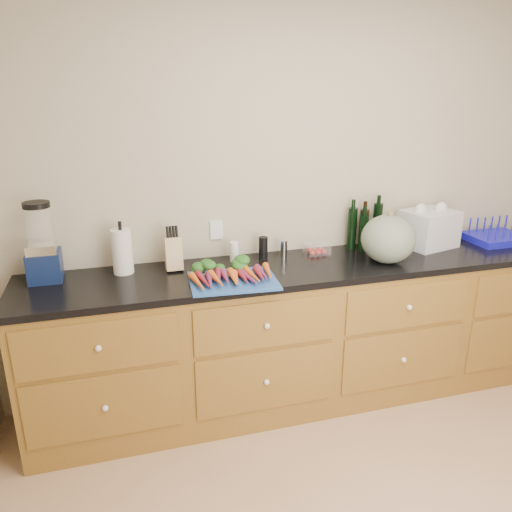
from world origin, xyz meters
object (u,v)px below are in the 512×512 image
object	(u,v)px
squash	(388,239)
knife_block	(173,254)
carrots	(232,274)
tomato_box	(317,249)
cutting_board	(233,281)
blender_appliance	(42,247)
dish_rack	(496,236)
paper_towel	(122,251)

from	to	relation	value
squash	knife_block	bearing A→B (deg)	169.62
carrots	tomato_box	bearing A→B (deg)	24.63
cutting_board	carrots	size ratio (longest dim) A/B	1.08
squash	cutting_board	bearing A→B (deg)	-176.42
blender_appliance	dish_rack	world-z (taller)	blender_appliance
squash	tomato_box	xyz separation A→B (m)	(-0.36, 0.27, -0.11)
squash	carrots	bearing A→B (deg)	-178.41
knife_block	tomato_box	distance (m)	0.94
dish_rack	carrots	bearing A→B (deg)	-174.08
squash	knife_block	world-z (taller)	squash
cutting_board	tomato_box	xyz separation A→B (m)	(0.64, 0.33, 0.03)
tomato_box	carrots	bearing A→B (deg)	-155.37
cutting_board	dish_rack	distance (m)	1.99
cutting_board	dish_rack	bearing A→B (deg)	6.92
knife_block	squash	bearing A→B (deg)	-10.38
paper_towel	tomato_box	bearing A→B (deg)	0.47
paper_towel	tomato_box	size ratio (longest dim) A/B	1.74
cutting_board	knife_block	size ratio (longest dim) A/B	2.47
paper_towel	cutting_board	bearing A→B (deg)	-28.63
knife_block	dish_rack	distance (m)	2.27
squash	blender_appliance	world-z (taller)	blender_appliance
carrots	cutting_board	bearing A→B (deg)	-90.00
cutting_board	squash	bearing A→B (deg)	3.58
cutting_board	knife_block	world-z (taller)	knife_block
paper_towel	tomato_box	world-z (taller)	paper_towel
blender_appliance	tomato_box	world-z (taller)	blender_appliance
carrots	squash	size ratio (longest dim) A/B	1.35
cutting_board	squash	world-z (taller)	squash
cutting_board	squash	distance (m)	1.01
squash	dish_rack	bearing A→B (deg)	10.32
blender_appliance	paper_towel	size ratio (longest dim) A/B	1.71
squash	paper_towel	world-z (taller)	squash
cutting_board	carrots	world-z (taller)	carrots
cutting_board	paper_towel	size ratio (longest dim) A/B	1.84
squash	paper_towel	distance (m)	1.61
knife_block	blender_appliance	bearing A→B (deg)	178.60
paper_towel	knife_block	xyz separation A→B (m)	(0.29, -0.02, -0.03)
blender_appliance	knife_block	bearing A→B (deg)	-1.40
cutting_board	paper_towel	distance (m)	0.68
squash	dish_rack	world-z (taller)	squash
tomato_box	dish_rack	distance (m)	1.34
squash	dish_rack	distance (m)	1.00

